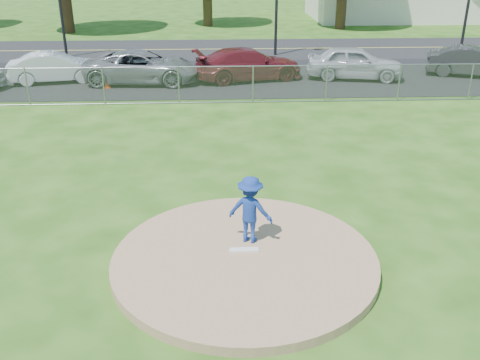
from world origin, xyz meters
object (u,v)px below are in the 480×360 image
object	(u,v)px
parked_car_white	(55,67)
parked_car_gray	(142,67)
parked_car_darkred	(248,64)
parked_car_pearl	(355,63)
parked_car_charcoal	(472,62)
traffic_cone	(106,80)
pitcher	(250,210)

from	to	relation	value
parked_car_white	parked_car_gray	size ratio (longest dim) A/B	0.79
parked_car_gray	parked_car_darkred	world-z (taller)	parked_car_darkred
parked_car_pearl	parked_car_white	bearing A→B (deg)	100.80
parked_car_pearl	parked_car_charcoal	world-z (taller)	parked_car_pearl
parked_car_gray	parked_car_pearl	size ratio (longest dim) A/B	1.17
traffic_cone	parked_car_charcoal	xyz separation A→B (m)	(17.42, 1.51, 0.35)
parked_car_white	parked_car_darkred	bearing A→B (deg)	-101.63
parked_car_charcoal	parked_car_white	bearing A→B (deg)	110.54
parked_car_gray	parked_car_pearl	world-z (taller)	parked_car_pearl
parked_car_pearl	parked_car_gray	bearing A→B (deg)	102.70
parked_car_darkred	parked_car_charcoal	world-z (taller)	parked_car_darkred
pitcher	traffic_cone	bearing A→B (deg)	-47.12
pitcher	parked_car_white	size ratio (longest dim) A/B	0.35
pitcher	parked_car_white	bearing A→B (deg)	-40.86
parked_car_darkred	parked_car_white	bearing A→B (deg)	76.41
traffic_cone	parked_car_white	size ratio (longest dim) A/B	0.17
pitcher	parked_car_pearl	distance (m)	16.44
traffic_cone	parked_car_white	bearing A→B (deg)	154.03
traffic_cone	parked_car_gray	bearing A→B (deg)	29.89
parked_car_pearl	pitcher	bearing A→B (deg)	169.54
parked_car_gray	parked_car_charcoal	world-z (taller)	parked_car_gray
parked_car_gray	parked_car_white	bearing A→B (deg)	88.69
pitcher	parked_car_charcoal	xyz separation A→B (m)	(11.84, 15.62, -0.23)
parked_car_gray	parked_car_charcoal	size ratio (longest dim) A/B	1.25
pitcher	parked_car_white	world-z (taller)	pitcher
parked_car_darkred	parked_car_pearl	bearing A→B (deg)	-104.12
parked_car_white	parked_car_darkred	size ratio (longest dim) A/B	0.82
traffic_cone	parked_car_darkred	xyz separation A→B (m)	(6.50, 1.24, 0.40)
parked_car_gray	parked_car_pearl	bearing A→B (deg)	-84.75
pitcher	parked_car_pearl	xyz separation A→B (m)	(5.98, 15.31, -0.15)
parked_car_charcoal	parked_car_gray	bearing A→B (deg)	111.98
pitcher	parked_car_darkred	bearing A→B (deg)	-72.12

